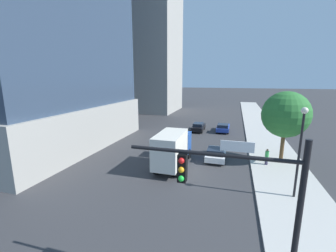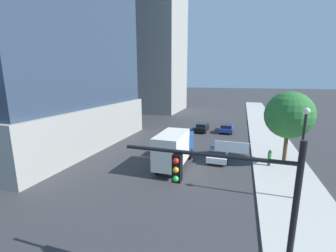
% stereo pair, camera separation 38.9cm
% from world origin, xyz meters
% --- Properties ---
extents(sidewalk, '(5.06, 120.00, 0.15)m').
position_xyz_m(sidewalk, '(8.05, 20.00, 0.07)').
color(sidewalk, '#B2AFA8').
rests_on(sidewalk, ground).
extents(construction_building, '(17.28, 15.52, 43.50)m').
position_xyz_m(construction_building, '(-17.76, 52.63, 19.34)').
color(construction_building, '#9E9B93').
rests_on(construction_building, ground).
extents(traffic_light_pole, '(6.03, 0.48, 6.38)m').
position_xyz_m(traffic_light_pole, '(4.10, 4.75, 4.46)').
color(traffic_light_pole, black).
rests_on(traffic_light_pole, sidewalk).
extents(street_lamp, '(0.44, 0.44, 6.36)m').
position_xyz_m(street_lamp, '(8.07, 13.70, 4.26)').
color(street_lamp, black).
rests_on(street_lamp, sidewalk).
extents(street_tree, '(4.44, 4.44, 7.02)m').
position_xyz_m(street_tree, '(8.41, 20.83, 4.94)').
color(street_tree, brown).
rests_on(street_tree, sidewalk).
extents(car_black, '(1.73, 4.37, 1.35)m').
position_xyz_m(car_black, '(-1.71, 32.48, 0.67)').
color(car_black, black).
rests_on(car_black, ground).
extents(car_white, '(1.92, 4.20, 1.39)m').
position_xyz_m(car_white, '(2.11, 19.98, 0.68)').
color(car_white, silver).
rests_on(car_white, ground).
extents(car_blue, '(1.89, 4.45, 1.38)m').
position_xyz_m(car_blue, '(2.11, 33.02, 0.70)').
color(car_blue, '#233D9E').
rests_on(car_blue, ground).
extents(box_truck, '(2.24, 6.84, 3.50)m').
position_xyz_m(box_truck, '(-1.71, 16.87, 1.93)').
color(box_truck, '#1E4799').
rests_on(box_truck, ground).
extents(pedestrian_green_shirt, '(0.34, 0.34, 1.57)m').
position_xyz_m(pedestrian_green_shirt, '(6.94, 19.65, 0.94)').
color(pedestrian_green_shirt, '#38334C').
rests_on(pedestrian_green_shirt, sidewalk).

